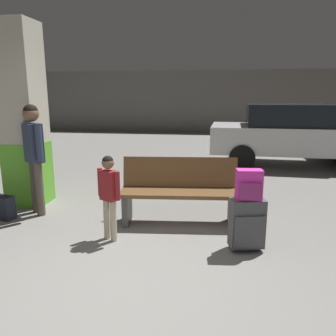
{
  "coord_description": "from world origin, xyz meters",
  "views": [
    {
      "loc": [
        0.77,
        -2.71,
        1.75
      ],
      "look_at": [
        0.19,
        1.3,
        0.85
      ],
      "focal_mm": 35.78,
      "sensor_mm": 36.0,
      "label": 1
    }
  ],
  "objects_px": {
    "bench": "(180,191)",
    "backpack_dark_floor": "(5,208)",
    "backpack_bright": "(249,185)",
    "adult": "(34,148)",
    "structural_pillar": "(24,117)",
    "child": "(109,189)",
    "suitcase": "(247,224)",
    "parked_car_near": "(295,133)"
  },
  "relations": [
    {
      "from": "suitcase",
      "to": "backpack_dark_floor",
      "type": "xyz_separation_m",
      "value": [
        -3.33,
        0.51,
        -0.15
      ]
    },
    {
      "from": "parked_car_near",
      "to": "suitcase",
      "type": "bearing_deg",
      "value": -107.24
    },
    {
      "from": "structural_pillar",
      "to": "backpack_bright",
      "type": "relative_size",
      "value": 8.3
    },
    {
      "from": "structural_pillar",
      "to": "bench",
      "type": "xyz_separation_m",
      "value": [
        2.51,
        -0.48,
        -0.96
      ]
    },
    {
      "from": "suitcase",
      "to": "child",
      "type": "xyz_separation_m",
      "value": [
        -1.62,
        0.05,
        0.32
      ]
    },
    {
      "from": "backpack_bright",
      "to": "child",
      "type": "xyz_separation_m",
      "value": [
        -1.62,
        0.06,
        -0.13
      ]
    },
    {
      "from": "suitcase",
      "to": "backpack_bright",
      "type": "relative_size",
      "value": 1.78
    },
    {
      "from": "adult",
      "to": "parked_car_near",
      "type": "distance_m",
      "value": 6.11
    },
    {
      "from": "bench",
      "to": "backpack_dark_floor",
      "type": "bearing_deg",
      "value": -174.18
    },
    {
      "from": "structural_pillar",
      "to": "suitcase",
      "type": "distance_m",
      "value": 3.74
    },
    {
      "from": "bench",
      "to": "backpack_bright",
      "type": "relative_size",
      "value": 4.83
    },
    {
      "from": "structural_pillar",
      "to": "backpack_bright",
      "type": "bearing_deg",
      "value": -20.38
    },
    {
      "from": "backpack_bright",
      "to": "adult",
      "type": "distance_m",
      "value": 3.08
    },
    {
      "from": "suitcase",
      "to": "child",
      "type": "relative_size",
      "value": 0.58
    },
    {
      "from": "structural_pillar",
      "to": "backpack_dark_floor",
      "type": "xyz_separation_m",
      "value": [
        0.03,
        -0.74,
        -1.23
      ]
    },
    {
      "from": "child",
      "to": "adult",
      "type": "distance_m",
      "value": 1.57
    },
    {
      "from": "bench",
      "to": "backpack_dark_floor",
      "type": "xyz_separation_m",
      "value": [
        -2.48,
        -0.25,
        -0.28
      ]
    },
    {
      "from": "child",
      "to": "adult",
      "type": "xyz_separation_m",
      "value": [
        -1.35,
        0.74,
        0.35
      ]
    },
    {
      "from": "adult",
      "to": "parked_car_near",
      "type": "xyz_separation_m",
      "value": [
        4.49,
        4.13,
        -0.19
      ]
    },
    {
      "from": "bench",
      "to": "structural_pillar",
      "type": "bearing_deg",
      "value": 169.08
    },
    {
      "from": "parked_car_near",
      "to": "backpack_bright",
      "type": "bearing_deg",
      "value": -107.24
    },
    {
      "from": "structural_pillar",
      "to": "child",
      "type": "relative_size",
      "value": 2.69
    },
    {
      "from": "adult",
      "to": "suitcase",
      "type": "bearing_deg",
      "value": -14.93
    },
    {
      "from": "backpack_bright",
      "to": "backpack_dark_floor",
      "type": "distance_m",
      "value": 3.42
    },
    {
      "from": "structural_pillar",
      "to": "backpack_bright",
      "type": "height_order",
      "value": "structural_pillar"
    },
    {
      "from": "child",
      "to": "parked_car_near",
      "type": "relative_size",
      "value": 0.25
    },
    {
      "from": "suitcase",
      "to": "backpack_dark_floor",
      "type": "relative_size",
      "value": 1.78
    },
    {
      "from": "suitcase",
      "to": "parked_car_near",
      "type": "bearing_deg",
      "value": 72.76
    },
    {
      "from": "backpack_bright",
      "to": "parked_car_near",
      "type": "relative_size",
      "value": 0.08
    },
    {
      "from": "backpack_bright",
      "to": "parked_car_near",
      "type": "distance_m",
      "value": 5.16
    },
    {
      "from": "bench",
      "to": "child",
      "type": "bearing_deg",
      "value": -137.41
    },
    {
      "from": "child",
      "to": "parked_car_near",
      "type": "distance_m",
      "value": 5.8
    },
    {
      "from": "adult",
      "to": "bench",
      "type": "bearing_deg",
      "value": -0.75
    },
    {
      "from": "backpack_bright",
      "to": "child",
      "type": "relative_size",
      "value": 0.32
    },
    {
      "from": "structural_pillar",
      "to": "backpack_dark_floor",
      "type": "distance_m",
      "value": 1.44
    },
    {
      "from": "backpack_bright",
      "to": "suitcase",
      "type": "bearing_deg",
      "value": 33.89
    },
    {
      "from": "structural_pillar",
      "to": "backpack_dark_floor",
      "type": "relative_size",
      "value": 8.3
    },
    {
      "from": "suitcase",
      "to": "backpack_dark_floor",
      "type": "height_order",
      "value": "suitcase"
    },
    {
      "from": "bench",
      "to": "backpack_bright",
      "type": "bearing_deg",
      "value": -41.97
    },
    {
      "from": "child",
      "to": "parked_car_near",
      "type": "height_order",
      "value": "parked_car_near"
    },
    {
      "from": "structural_pillar",
      "to": "adult",
      "type": "relative_size",
      "value": 1.75
    },
    {
      "from": "backpack_dark_floor",
      "to": "backpack_bright",
      "type": "bearing_deg",
      "value": -8.72
    }
  ]
}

